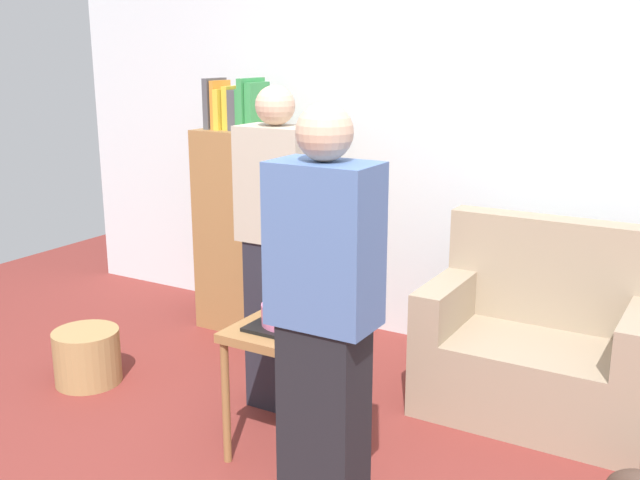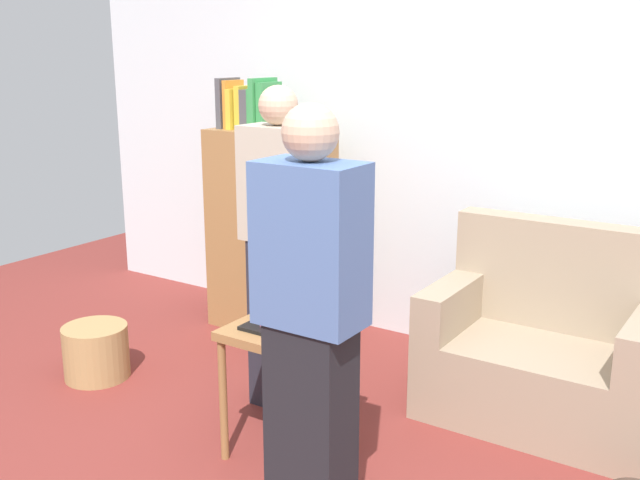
# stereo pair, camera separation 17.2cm
# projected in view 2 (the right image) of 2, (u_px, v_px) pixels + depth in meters

# --- Properties ---
(wall_back) EXTENTS (6.00, 0.10, 2.70)m
(wall_back) POSITION_uv_depth(u_px,v_px,m) (481.00, 128.00, 4.29)
(wall_back) COLOR silver
(wall_back) RESTS_ON ground_plane
(couch) EXTENTS (1.10, 0.70, 0.96)m
(couch) POSITION_uv_depth(u_px,v_px,m) (545.00, 352.00, 3.67)
(couch) COLOR gray
(couch) RESTS_ON ground_plane
(bookshelf) EXTENTS (0.80, 0.36, 1.62)m
(bookshelf) POSITION_uv_depth(u_px,v_px,m) (270.00, 227.00, 4.75)
(bookshelf) COLOR olive
(bookshelf) RESTS_ON ground_plane
(side_table) EXTENTS (0.48, 0.48, 0.61)m
(side_table) POSITION_uv_depth(u_px,v_px,m) (289.00, 346.00, 3.28)
(side_table) COLOR olive
(side_table) RESTS_ON ground_plane
(birthday_cake) EXTENTS (0.32, 0.32, 0.17)m
(birthday_cake) POSITION_uv_depth(u_px,v_px,m) (289.00, 315.00, 3.25)
(birthday_cake) COLOR black
(birthday_cake) RESTS_ON side_table
(person_blowing_candles) EXTENTS (0.36, 0.22, 1.63)m
(person_blowing_candles) POSITION_uv_depth(u_px,v_px,m) (280.00, 249.00, 3.67)
(person_blowing_candles) COLOR #23232D
(person_blowing_candles) RESTS_ON ground_plane
(person_holding_cake) EXTENTS (0.36, 0.22, 1.63)m
(person_holding_cake) POSITION_uv_depth(u_px,v_px,m) (311.00, 336.00, 2.56)
(person_holding_cake) COLOR black
(person_holding_cake) RESTS_ON ground_plane
(wicker_basket) EXTENTS (0.36, 0.36, 0.30)m
(wicker_basket) POSITION_uv_depth(u_px,v_px,m) (96.00, 352.00, 4.15)
(wicker_basket) COLOR #A88451
(wicker_basket) RESTS_ON ground_plane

